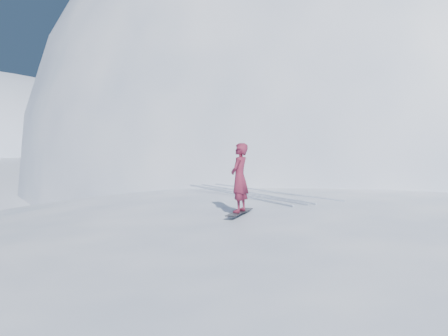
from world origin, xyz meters
The scene contains 8 objects.
ground centered at (0.00, 0.00, 0.00)m, with size 400.00×400.00×0.00m, color white.
near_ridge centered at (1.00, 3.00, 0.00)m, with size 36.00×28.00×4.80m, color white.
summit_peak centered at (22.00, 26.00, 0.00)m, with size 60.00×56.00×56.00m, color white.
peak_shoulder centered at (10.00, 20.00, 0.00)m, with size 28.00×24.00×18.00m, color white.
wind_bumps centered at (-0.56, 2.12, 0.00)m, with size 16.00×14.40×1.00m.
snowboard centered at (-3.18, 1.82, 2.41)m, with size 1.36×0.25×0.02m, color black.
snowboarder centered at (-3.18, 1.82, 3.33)m, with size 0.66×0.43×1.81m, color maroon.
board_tracks centered at (-1.18, 5.13, 2.42)m, with size 2.88×5.93×0.04m.
Camera 1 is at (-8.83, -9.85, 4.67)m, focal length 40.00 mm.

